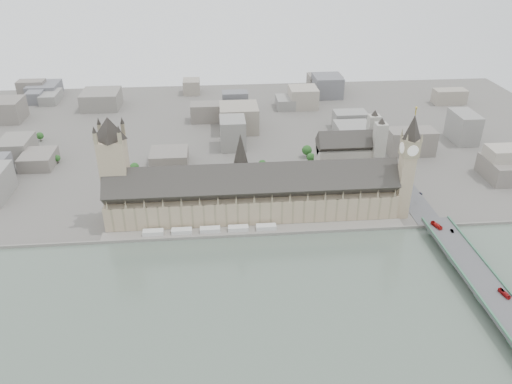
{
  "coord_description": "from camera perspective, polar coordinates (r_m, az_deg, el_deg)",
  "views": [
    {
      "loc": [
        -32.11,
        -381.2,
        244.92
      ],
      "look_at": [
        3.0,
        16.92,
        27.05
      ],
      "focal_mm": 35.0,
      "sensor_mm": 36.0,
      "label": 1
    }
  ],
  "objects": [
    {
      "name": "red_bus_south",
      "position": [
        402.76,
        26.5,
        -10.34
      ],
      "size": [
        4.51,
        11.03,
        2.99
      ],
      "primitive_type": "imported",
      "rotation": [
        0.0,
        0.0,
        0.19
      ],
      "color": "#A61417",
      "rests_on": "westminster_bridge"
    },
    {
      "name": "embankment_wall",
      "position": [
        440.89,
        -0.02,
        -4.92
      ],
      "size": [
        600.0,
        1.5,
        3.0
      ],
      "primitive_type": "cube",
      "color": "slate",
      "rests_on": "ground"
    },
    {
      "name": "elizabeth_tower",
      "position": [
        464.03,
        16.98,
        3.54
      ],
      "size": [
        17.0,
        17.0,
        107.5
      ],
      "color": "gray",
      "rests_on": "ground"
    },
    {
      "name": "central_tower",
      "position": [
        448.63,
        -1.76,
        3.95
      ],
      "size": [
        13.0,
        13.0,
        48.0
      ],
      "color": "#85745C",
      "rests_on": "ground"
    },
    {
      "name": "river_terrace",
      "position": [
        447.42,
        -0.11,
        -4.44
      ],
      "size": [
        270.0,
        15.0,
        2.0
      ],
      "primitive_type": "cube",
      "color": "slate",
      "rests_on": "ground"
    },
    {
      "name": "palace_of_westminster",
      "position": [
        459.49,
        -0.4,
        -0.33
      ],
      "size": [
        265.0,
        40.73,
        55.44
      ],
      "color": "gray",
      "rests_on": "ground"
    },
    {
      "name": "red_bus_north",
      "position": [
        462.13,
        19.93,
        -3.6
      ],
      "size": [
        6.58,
        12.36,
        3.37
      ],
      "primitive_type": "imported",
      "rotation": [
        0.0,
        0.0,
        0.33
      ],
      "color": "red",
      "rests_on": "westminster_bridge"
    },
    {
      "name": "park_trees",
      "position": [
        501.51,
        -1.91,
        0.32
      ],
      "size": [
        110.0,
        30.0,
        15.0
      ],
      "primitive_type": null,
      "color": "#1D4C1B",
      "rests_on": "ground"
    },
    {
      "name": "westminster_abbey",
      "position": [
        543.65,
        10.7,
        4.22
      ],
      "size": [
        68.0,
        36.0,
        64.0
      ],
      "color": "#A19C91",
      "rests_on": "ground"
    },
    {
      "name": "victoria_tower",
      "position": [
        458.13,
        -15.9,
        2.98
      ],
      "size": [
        30.0,
        30.0,
        100.0
      ],
      "color": "gray",
      "rests_on": "ground"
    },
    {
      "name": "city_skyline_inland",
      "position": [
        666.48,
        -2.0,
        8.76
      ],
      "size": [
        720.0,
        360.0,
        38.0
      ],
      "primitive_type": null,
      "color": "gray",
      "rests_on": "ground"
    },
    {
      "name": "ground",
      "position": [
        454.24,
        -0.19,
        -4.03
      ],
      "size": [
        900.0,
        900.0,
        0.0
      ],
      "primitive_type": "plane",
      "color": "#595651",
      "rests_on": "ground"
    },
    {
      "name": "bridge_parapets",
      "position": [
        393.17,
        26.43,
        -11.53
      ],
      "size": [
        25.0,
        235.0,
        1.15
      ],
      "primitive_type": null,
      "color": "#3A6A4F",
      "rests_on": "westminster_bridge"
    },
    {
      "name": "car_approach",
      "position": [
        512.33,
        18.35,
        -0.16
      ],
      "size": [
        2.95,
        4.95,
        1.34
      ],
      "primitive_type": "imported",
      "rotation": [
        0.0,
        0.0,
        0.24
      ],
      "color": "gray",
      "rests_on": "westminster_bridge"
    },
    {
      "name": "terrace_tents",
      "position": [
        445.12,
        -5.27,
        -4.31
      ],
      "size": [
        118.0,
        7.0,
        4.0
      ],
      "color": "silver",
      "rests_on": "river_terrace"
    },
    {
      "name": "car_silver",
      "position": [
        460.72,
        21.5,
        -4.14
      ],
      "size": [
        2.02,
        5.03,
        1.63
      ],
      "primitive_type": "imported",
      "rotation": [
        0.0,
        0.0,
        -0.06
      ],
      "color": "gray",
      "rests_on": "westminster_bridge"
    },
    {
      "name": "westminster_bridge",
      "position": [
        425.96,
        23.43,
        -8.42
      ],
      "size": [
        25.0,
        325.0,
        10.25
      ],
      "primitive_type": "cube",
      "color": "#474749",
      "rests_on": "ground"
    },
    {
      "name": "river_thames",
      "position": [
        328.27,
        2.41,
        -19.69
      ],
      "size": [
        600.0,
        600.0,
        0.0
      ],
      "primitive_type": "plane",
      "color": "#4F5D51",
      "rests_on": "ground"
    }
  ]
}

